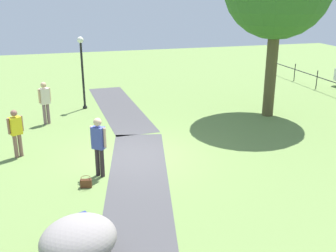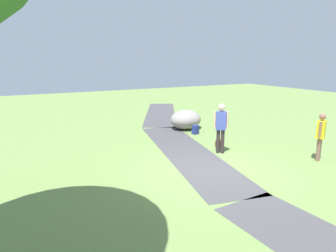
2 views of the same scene
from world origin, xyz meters
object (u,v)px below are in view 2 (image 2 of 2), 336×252
Objects in this scene: woman_with_handbag at (221,125)px; backpack_by_boulder at (195,130)px; passerby_on_path at (321,134)px; handbag_on_grass at (220,143)px; lawn_boulder at (186,120)px.

woman_with_handbag is 2.96m from backpack_by_boulder.
backpack_by_boulder is at bearing 19.29° from passerby_on_path.
backpack_by_boulder is (2.74, -0.72, -0.87)m from woman_with_handbag.
handbag_on_grass is at bearing 173.33° from backpack_by_boulder.
backpack_by_boulder reaches higher than handbag_on_grass.
lawn_boulder reaches higher than backpack_by_boulder.
passerby_on_path is at bearing -145.07° from handbag_on_grass.
lawn_boulder is at bearing -6.84° from handbag_on_grass.
woman_with_handbag is 4.52× the size of backpack_by_boulder.
woman_with_handbag reaches higher than lawn_boulder.
passerby_on_path is 3.53m from handbag_on_grass.
woman_with_handbag reaches higher than handbag_on_grass.
lawn_boulder is 6.23m from passerby_on_path.
lawn_boulder reaches higher than handbag_on_grass.
passerby_on_path reaches higher than backpack_by_boulder.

